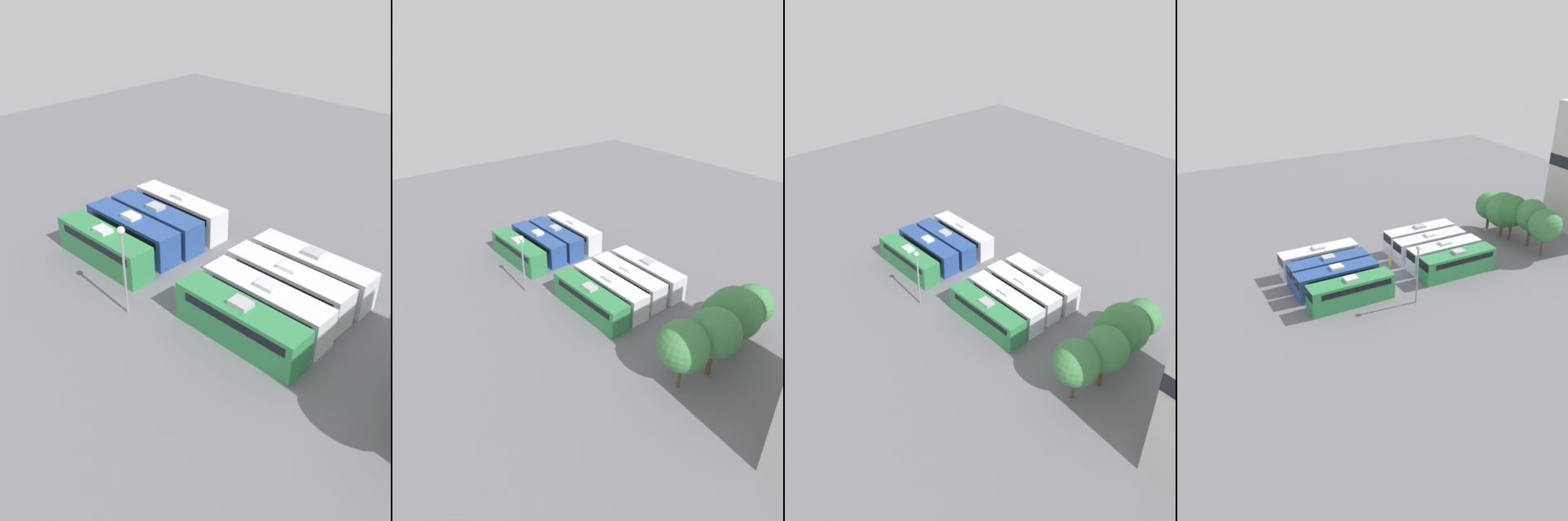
% 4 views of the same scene
% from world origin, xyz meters
% --- Properties ---
extents(ground_plane, '(118.08, 118.08, 0.00)m').
position_xyz_m(ground_plane, '(0.00, 0.00, 0.00)').
color(ground_plane, slate).
extents(bus_0, '(2.57, 10.74, 3.64)m').
position_xyz_m(bus_0, '(-4.86, -7.90, 1.80)').
color(bus_0, silver).
rests_on(bus_0, ground_plane).
extents(bus_1, '(2.57, 10.74, 3.64)m').
position_xyz_m(bus_1, '(-1.47, -7.84, 1.80)').
color(bus_1, '#284C93').
rests_on(bus_1, ground_plane).
extents(bus_2, '(2.57, 10.74, 3.64)m').
position_xyz_m(bus_2, '(1.47, -7.97, 1.80)').
color(bus_2, '#284C93').
rests_on(bus_2, ground_plane).
extents(bus_3, '(2.57, 10.74, 3.64)m').
position_xyz_m(bus_3, '(4.95, -7.65, 1.80)').
color(bus_3, '#338C4C').
rests_on(bus_3, ground_plane).
extents(bus_4, '(2.57, 10.74, 3.64)m').
position_xyz_m(bus_4, '(-4.72, 7.92, 1.80)').
color(bus_4, silver).
rests_on(bus_4, ground_plane).
extents(bus_5, '(2.57, 10.74, 3.64)m').
position_xyz_m(bus_5, '(-1.56, 7.73, 1.80)').
color(bus_5, silver).
rests_on(bus_5, ground_plane).
extents(bus_6, '(2.57, 10.74, 3.64)m').
position_xyz_m(bus_6, '(1.65, 8.00, 1.80)').
color(bus_6, silver).
rests_on(bus_6, ground_plane).
extents(bus_7, '(2.57, 10.74, 3.64)m').
position_xyz_m(bus_7, '(4.73, 8.07, 1.80)').
color(bus_7, '#338C4C').
rests_on(bus_7, ground_plane).
extents(worker_person, '(0.36, 0.36, 1.64)m').
position_xyz_m(worker_person, '(-1.38, 1.17, 0.76)').
color(worker_person, gold).
rests_on(worker_person, ground_plane).
extents(light_pole, '(0.60, 0.60, 7.70)m').
position_xyz_m(light_pole, '(8.25, -0.51, 5.23)').
color(light_pole, gray).
rests_on(light_pole, ground_plane).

